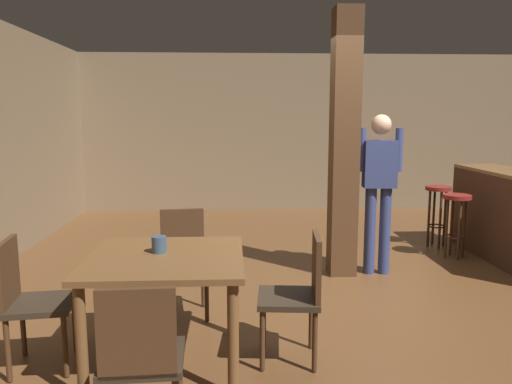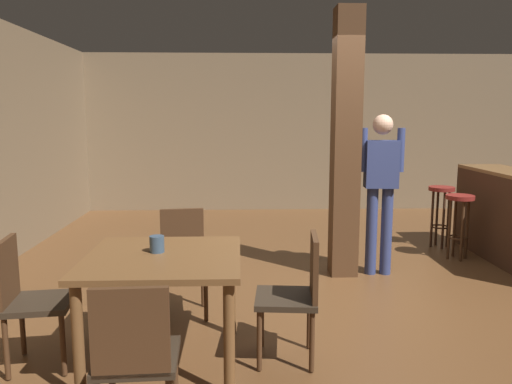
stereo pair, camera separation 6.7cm
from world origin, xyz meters
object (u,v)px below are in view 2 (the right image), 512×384
at_px(chair_south, 135,354).
at_px(bar_stool_near, 459,212).
at_px(bar_stool_mid, 441,203).
at_px(chair_west, 27,296).
at_px(chair_east, 297,291).
at_px(napkin_cup, 157,244).
at_px(chair_north, 183,256).
at_px(dining_table, 164,272).
at_px(bar_counter, 509,217).
at_px(standing_person, 381,183).

height_order(chair_south, bar_stool_near, chair_south).
bearing_deg(bar_stool_near, bar_stool_mid, 89.39).
height_order(chair_west, chair_east, same).
distance_m(chair_south, bar_stool_mid, 5.02).
xyz_separation_m(chair_west, napkin_cup, (0.86, 0.10, 0.32)).
bearing_deg(chair_south, chair_west, 135.98).
bearing_deg(bar_stool_near, chair_east, -132.31).
relative_size(chair_north, bar_stool_near, 1.15).
height_order(dining_table, chair_west, chair_west).
bearing_deg(chair_north, chair_west, -135.49).
xyz_separation_m(chair_east, bar_stool_mid, (2.23, 3.00, 0.08)).
xyz_separation_m(bar_counter, bar_stool_mid, (-0.50, 0.74, 0.04)).
xyz_separation_m(chair_east, bar_stool_near, (2.22, 2.44, 0.07)).
height_order(napkin_cup, standing_person, standing_person).
bearing_deg(napkin_cup, bar_stool_near, 36.65).
xyz_separation_m(chair_west, bar_counter, (4.56, 2.29, 0.04)).
relative_size(chair_west, chair_east, 1.00).
distance_m(dining_table, standing_person, 2.81).
bearing_deg(chair_south, napkin_cup, 92.12).
xyz_separation_m(standing_person, bar_stool_mid, (1.12, 1.09, -0.42)).
height_order(standing_person, bar_stool_mid, standing_person).
xyz_separation_m(chair_south, napkin_cup, (-0.04, 0.97, 0.32)).
xyz_separation_m(dining_table, standing_person, (2.02, 1.92, 0.35)).
xyz_separation_m(chair_west, chair_south, (0.90, -0.87, 0.00)).
xyz_separation_m(dining_table, chair_east, (0.91, 0.01, -0.15)).
distance_m(bar_stool_near, bar_stool_mid, 0.56).
bearing_deg(chair_east, napkin_cup, 175.81).
relative_size(dining_table, chair_east, 1.17).
distance_m(chair_west, bar_stool_mid, 5.06).
xyz_separation_m(dining_table, chair_north, (0.03, 0.91, -0.15)).
bearing_deg(bar_stool_near, chair_south, -133.34).
xyz_separation_m(chair_north, standing_person, (2.00, 1.01, 0.50)).
relative_size(standing_person, bar_counter, 0.85).
relative_size(dining_table, chair_north, 1.17).
bearing_deg(bar_stool_near, standing_person, -154.37).
bearing_deg(chair_west, chair_south, -44.02).
xyz_separation_m(chair_south, standing_person, (2.04, 2.81, 0.50)).
bearing_deg(standing_person, chair_south, -126.02).
bearing_deg(chair_south, chair_east, 44.01).
bearing_deg(dining_table, chair_north, 88.27).
xyz_separation_m(standing_person, bar_stool_near, (1.11, 0.53, -0.43)).
xyz_separation_m(chair_north, bar_stool_near, (3.11, 1.54, 0.07)).
relative_size(dining_table, bar_stool_near, 1.34).
height_order(chair_north, chair_south, same).
xyz_separation_m(chair_north, chair_east, (0.88, -0.90, 0.00)).
distance_m(chair_west, standing_person, 3.56).
xyz_separation_m(chair_north, bar_counter, (3.62, 1.36, 0.04)).
bearing_deg(chair_south, bar_counter, 40.76).
relative_size(chair_south, chair_east, 1.00).
relative_size(chair_north, chair_west, 1.00).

